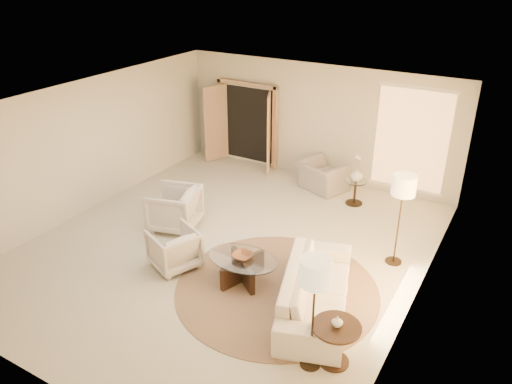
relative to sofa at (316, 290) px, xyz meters
The scene contains 18 objects.
room 2.57m from the sofa, 159.12° to the left, with size 7.04×8.04×2.83m.
windows_right 1.85m from the sofa, 36.98° to the left, with size 0.10×6.40×2.40m, color #FFB966, non-canonical shape.
window_back_corner 4.89m from the sofa, 88.83° to the left, with size 1.70×0.10×2.40m, color #FFB966, non-canonical shape.
curtains_right 2.39m from the sofa, 56.93° to the left, with size 0.06×5.20×2.60m, color beige, non-canonical shape.
french_doors 6.25m from the sofa, 131.37° to the left, with size 1.95×0.66×2.16m.
area_rug 0.85m from the sofa, 169.85° to the left, with size 3.41×3.41×0.01m, color #483224.
sofa is the anchor object (origin of this frame).
armchair_left 3.68m from the sofa, 165.00° to the left, with size 0.92×0.86×0.94m, color beige.
armchair_right 2.67m from the sofa, behind, with size 0.77×0.72×0.79m, color beige.
accent_chair 4.49m from the sofa, 112.00° to the left, with size 1.04×0.68×0.91m, color #99938D.
coffee_table 1.38m from the sofa, behind, with size 1.55×1.55×0.45m.
end_table 1.16m from the sofa, 53.07° to the right, with size 0.67×0.67×0.63m.
side_table 3.88m from the sofa, 101.09° to the left, with size 0.49×0.49×0.57m.
floor_lamp_near 2.33m from the sofa, 70.10° to the left, with size 0.42×0.42×1.72m.
floor_lamp_far 1.62m from the sofa, 68.98° to the right, with size 0.41×0.41×1.70m.
bowl 1.39m from the sofa, behind, with size 0.34×0.34×0.08m, color brown.
end_vase 1.21m from the sofa, 53.07° to the right, with size 0.15×0.15×0.16m, color silver.
side_vase 3.90m from the sofa, 101.09° to the left, with size 0.27×0.27×0.28m, color silver.
Camera 1 is at (4.58, -6.79, 5.08)m, focal length 35.00 mm.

